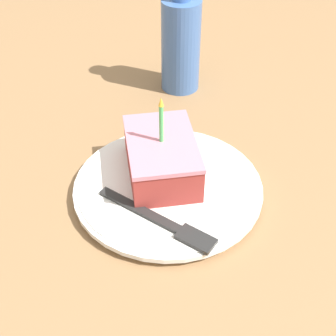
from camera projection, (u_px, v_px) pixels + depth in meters
The scene contains 5 objects.
ground_plane at pixel (191, 214), 0.61m from camera, with size 2.40×2.40×0.04m.
plate at pixel (168, 188), 0.61m from camera, with size 0.25×0.25×0.02m.
cake_slice at pixel (162, 157), 0.60m from camera, with size 0.09×0.13×0.12m.
fork at pixel (163, 222), 0.55m from camera, with size 0.13×0.13×0.00m.
bottle at pixel (181, 42), 0.77m from camera, with size 0.06×0.06×0.21m.
Camera 1 is at (-0.10, -0.42, 0.43)m, focal length 50.00 mm.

